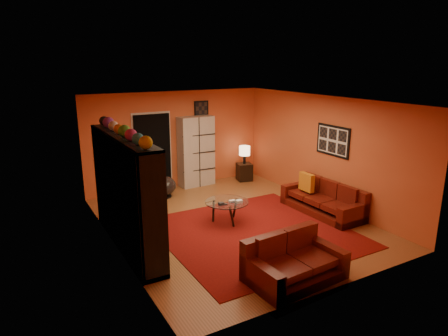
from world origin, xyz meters
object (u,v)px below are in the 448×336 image
coffee_table (227,204)px  table_lamp (245,151)px  tv (128,195)px  loveseat (292,261)px  side_table (244,172)px  entertainment_unit (126,192)px  sofa (325,200)px  bowl_chair (163,186)px  storage_cabinet (196,151)px

coffee_table → table_lamp: size_ratio=1.80×
table_lamp → tv: bearing=-149.0°
loveseat → side_table: 5.41m
tv → table_lamp: size_ratio=1.76×
side_table → entertainment_unit: bearing=-148.8°
sofa → loveseat: bearing=-144.1°
sofa → bowl_chair: sofa is taller
bowl_chair → table_lamp: bearing=5.3°
table_lamp → side_table: bearing=90.0°
storage_cabinet → side_table: 1.59m
entertainment_unit → tv: size_ratio=3.30×
bowl_chair → sofa: bearing=-44.6°
entertainment_unit → side_table: size_ratio=6.00×
sofa → entertainment_unit: bearing=171.7°
sofa → table_lamp: (-0.25, 3.04, 0.58)m
sofa → side_table: size_ratio=4.01×
bowl_chair → storage_cabinet: bearing=23.5°
sofa → bowl_chair: 3.99m
storage_cabinet → bowl_chair: (-1.19, -0.52, -0.67)m
loveseat → storage_cabinet: storage_cabinet is taller
storage_cabinet → table_lamp: bearing=-14.2°
sofa → coffee_table: bearing=164.0°
tv → sofa: (4.36, -0.58, -0.69)m
sofa → coffee_table: (-2.25, 0.58, 0.14)m
entertainment_unit → storage_cabinet: size_ratio=1.56×
tv → coffee_table: (2.11, 0.01, -0.56)m
tv → storage_cabinet: (2.71, 2.75, -0.02)m
storage_cabinet → side_table: storage_cabinet is taller
entertainment_unit → bowl_chair: entertainment_unit is taller
loveseat → tv: bearing=33.8°
tv → side_table: tv is taller
tv → table_lamp: (4.11, 2.47, -0.12)m
storage_cabinet → bowl_chair: size_ratio=2.90×
storage_cabinet → table_lamp: size_ratio=3.73×
entertainment_unit → side_table: 4.92m
tv → loveseat: bearing=-142.7°
sofa → bowl_chair: (-2.84, 2.81, 0.00)m
bowl_chair → side_table: bowl_chair is taller
sofa → storage_cabinet: bearing=114.9°
entertainment_unit → table_lamp: entertainment_unit is taller
entertainment_unit → table_lamp: 4.86m
loveseat → table_lamp: (2.23, 4.94, 0.58)m
loveseat → bowl_chair: size_ratio=2.37×
loveseat → storage_cabinet: size_ratio=0.82×
tv → table_lamp: bearing=-59.0°
sofa → table_lamp: table_lamp is taller
tv → loveseat: size_ratio=0.58×
entertainment_unit → side_table: entertainment_unit is taller
storage_cabinet → table_lamp: storage_cabinet is taller
storage_cabinet → loveseat: bearing=-101.8°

